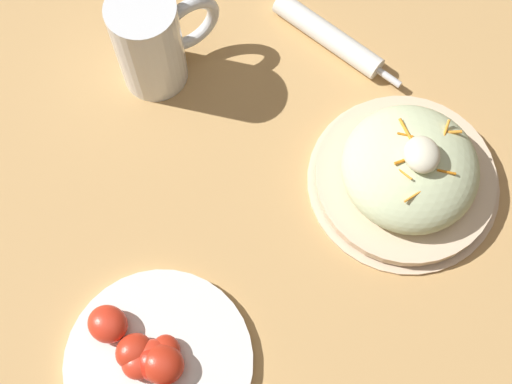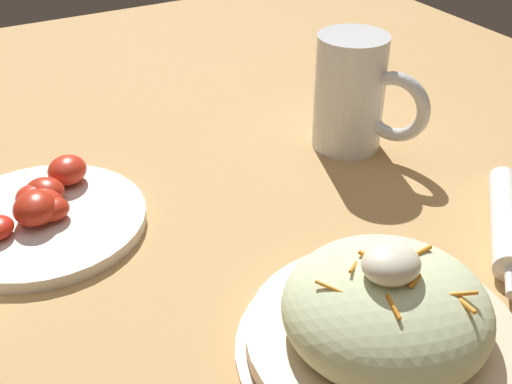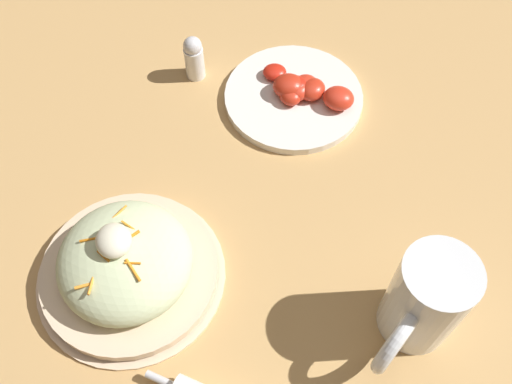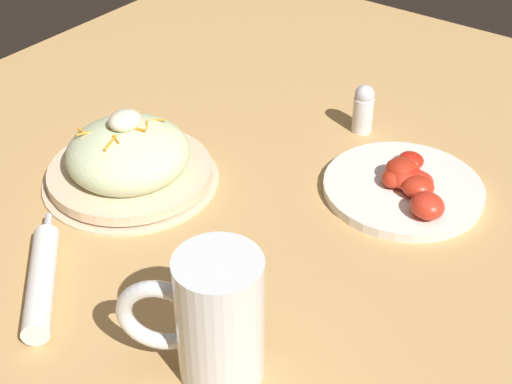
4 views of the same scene
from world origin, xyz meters
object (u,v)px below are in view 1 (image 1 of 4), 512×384
object	(u,v)px
salad_plate	(408,172)
napkin_roll	(329,36)
tomato_plate	(154,360)
beer_mug	(152,45)

from	to	relation	value
salad_plate	napkin_roll	xyz separation A→B (m)	(0.21, 0.07, -0.02)
salad_plate	tomato_plate	size ratio (longest dim) A/B	1.12
beer_mug	napkin_roll	world-z (taller)	beer_mug
salad_plate	napkin_roll	size ratio (longest dim) A/B	1.50
tomato_plate	beer_mug	bearing A→B (deg)	-2.02
napkin_roll	tomato_plate	world-z (taller)	tomato_plate
beer_mug	napkin_roll	bearing A→B (deg)	-82.73
salad_plate	napkin_roll	distance (m)	0.22
salad_plate	beer_mug	bearing A→B (deg)	58.67
salad_plate	napkin_roll	world-z (taller)	salad_plate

